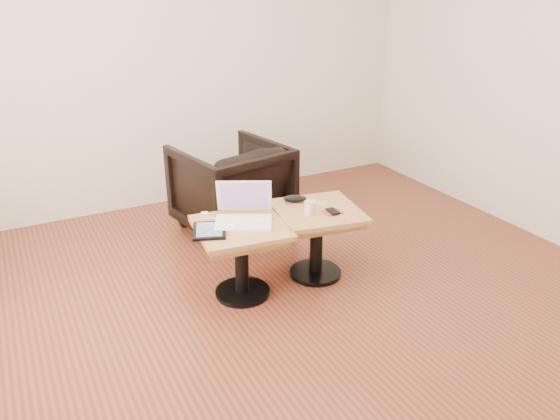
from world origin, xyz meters
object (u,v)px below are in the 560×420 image
laptop (244,214)px  armchair (231,187)px  side_table_left (241,243)px  side_table_right (317,226)px  striped_cup (310,208)px

laptop → armchair: 1.02m
laptop → side_table_left: bearing=-105.1°
side_table_right → armchair: armchair is taller
side_table_left → laptop: (0.05, 0.05, 0.18)m
striped_cup → side_table_left: bearing=173.5°
armchair → laptop: bearing=61.2°
side_table_left → striped_cup: 0.52m
side_table_left → armchair: size_ratio=0.76×
side_table_left → laptop: bearing=54.2°
armchair → side_table_left: bearing=59.7°
striped_cup → laptop: bearing=166.4°
side_table_right → armchair: (-0.22, 1.01, -0.01)m
armchair → side_table_right: bearing=91.6°
side_table_left → laptop: laptop is taller
side_table_left → armchair: bearing=77.0°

